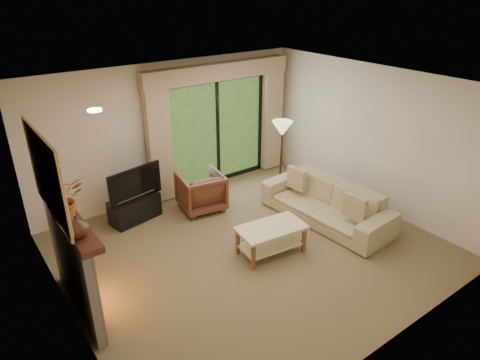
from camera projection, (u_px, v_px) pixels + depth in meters
floor at (251, 249)px, 6.84m from camera, size 5.50×5.50×0.00m
ceiling at (253, 87)px, 5.73m from camera, size 5.50×5.50×0.00m
wall_back at (172, 131)px, 8.11m from camera, size 5.00×0.00×5.00m
wall_front at (398, 254)px, 4.46m from camera, size 5.00×0.00×5.00m
wall_left at (59, 234)px, 4.82m from camera, size 0.00×5.00×5.00m
wall_right at (372, 138)px, 7.76m from camera, size 0.00×5.00×5.00m
fireplace at (74, 266)px, 5.29m from camera, size 0.24×1.70×1.37m
mirror at (47, 175)px, 4.70m from camera, size 0.07×1.45×1.02m
sliding_door at (217, 132)px, 8.70m from camera, size 2.26×0.10×2.16m
curtain_left at (159, 142)px, 7.85m from camera, size 0.45×0.18×2.35m
curtain_right at (272, 117)px, 9.30m from camera, size 0.45×0.18×2.35m
cornice at (218, 72)px, 8.11m from camera, size 3.20×0.24×0.32m
media_console at (135, 209)px, 7.58m from camera, size 0.94×0.56×0.44m
tv at (132, 182)px, 7.36m from camera, size 1.03×0.33×0.59m
armchair at (201, 191)px, 7.89m from camera, size 0.89×0.91×0.72m
sofa at (326, 203)px, 7.50m from camera, size 1.09×2.43×0.69m
pillow_near at (355, 208)px, 6.86m from camera, size 0.13×0.41×0.40m
pillow_far at (297, 179)px, 7.86m from camera, size 0.13×0.41×0.40m
coffee_table at (271, 240)px, 6.64m from camera, size 1.11×0.70×0.47m
floor_lamp at (281, 158)px, 8.37m from camera, size 0.46×0.46×1.48m
vase at (77, 227)px, 4.59m from camera, size 0.30×0.30×0.25m
branches at (62, 199)px, 4.87m from camera, size 0.52×0.46×0.52m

